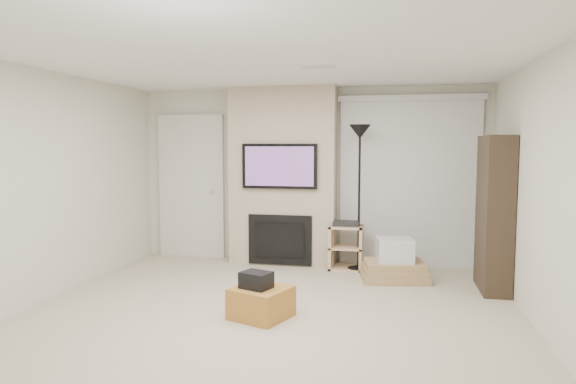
% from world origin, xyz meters
% --- Properties ---
extents(floor, '(5.00, 5.50, 0.00)m').
position_xyz_m(floor, '(0.00, 0.00, 0.00)').
color(floor, beige).
rests_on(floor, ground).
extents(ceiling, '(5.00, 5.50, 0.00)m').
position_xyz_m(ceiling, '(0.00, 0.00, 2.50)').
color(ceiling, white).
rests_on(ceiling, wall_back).
extents(wall_back, '(5.00, 0.00, 2.50)m').
position_xyz_m(wall_back, '(0.00, 2.75, 1.25)').
color(wall_back, silver).
rests_on(wall_back, ground).
extents(wall_front, '(5.00, 0.00, 2.50)m').
position_xyz_m(wall_front, '(0.00, -2.75, 1.25)').
color(wall_front, silver).
rests_on(wall_front, ground).
extents(wall_left, '(0.00, 5.50, 2.50)m').
position_xyz_m(wall_left, '(-2.50, 0.00, 1.25)').
color(wall_left, silver).
rests_on(wall_left, ground).
extents(wall_right, '(0.00, 5.50, 2.50)m').
position_xyz_m(wall_right, '(2.50, 0.00, 1.25)').
color(wall_right, silver).
rests_on(wall_right, ground).
extents(hvac_vent, '(0.35, 0.18, 0.01)m').
position_xyz_m(hvac_vent, '(0.40, 0.80, 2.50)').
color(hvac_vent, silver).
rests_on(hvac_vent, ceiling).
extents(ottoman, '(0.65, 0.65, 0.30)m').
position_xyz_m(ottoman, '(-0.06, 0.19, 0.15)').
color(ottoman, '#AE722E').
rests_on(ottoman, floor).
extents(black_bag, '(0.34, 0.31, 0.16)m').
position_xyz_m(black_bag, '(-0.10, 0.16, 0.38)').
color(black_bag, black).
rests_on(black_bag, ottoman).
extents(fireplace_wall, '(1.50, 0.47, 2.50)m').
position_xyz_m(fireplace_wall, '(-0.35, 2.54, 1.24)').
color(fireplace_wall, '#C4AD93').
rests_on(fireplace_wall, floor).
extents(entry_door, '(1.02, 0.11, 2.14)m').
position_xyz_m(entry_door, '(-1.80, 2.71, 1.05)').
color(entry_door, silver).
rests_on(entry_door, floor).
extents(vertical_blinds, '(1.98, 0.10, 2.37)m').
position_xyz_m(vertical_blinds, '(1.40, 2.70, 1.27)').
color(vertical_blinds, silver).
rests_on(vertical_blinds, floor).
extents(floor_lamp, '(0.29, 0.29, 1.96)m').
position_xyz_m(floor_lamp, '(0.74, 2.31, 1.54)').
color(floor_lamp, black).
rests_on(floor_lamp, floor).
extents(av_stand, '(0.45, 0.38, 0.66)m').
position_xyz_m(av_stand, '(0.57, 2.35, 0.35)').
color(av_stand, '#E5BA8D').
rests_on(av_stand, floor).
extents(box_stack, '(0.89, 0.73, 0.53)m').
position_xyz_m(box_stack, '(1.22, 1.89, 0.20)').
color(box_stack, tan).
rests_on(box_stack, floor).
extents(bookshelf, '(0.30, 0.80, 1.80)m').
position_xyz_m(bookshelf, '(2.34, 1.68, 0.90)').
color(bookshelf, '#2D2218').
rests_on(bookshelf, floor).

